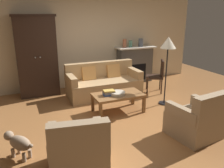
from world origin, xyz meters
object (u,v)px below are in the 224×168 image
Objects in this scene: armchair_near_left at (78,151)px; dog at (19,143)px; armoire at (37,56)px; couch at (103,84)px; fruit_bowl at (117,93)px; armchair_near_right at (196,121)px; mantel_vase_slate at (141,42)px; side_chair_wooden at (158,74)px; fireplace at (135,64)px; mantel_vase_jade at (130,44)px; mantel_vase_terracotta at (125,43)px; floor_lamp at (168,47)px; book_stack at (109,93)px; coffee_table at (118,96)px.

dog is (-0.75, 0.68, -0.07)m from armchair_near_left.
armchair_near_left is at bearing -87.68° from armoire.
couch reaches higher than fruit_bowl.
armoire is at bearing 124.03° from armchair_near_right.
mantel_vase_slate is 1.34m from side_chair_wooden.
fireplace is at bearing 1.51° from armoire.
mantel_vase_jade is at bearing 82.38° from armchair_near_right.
fireplace is at bearing 2.70° from mantel_vase_terracotta.
mantel_vase_terracotta is 0.29× the size of armchair_near_right.
floor_lamp is 3.65m from dog.
armchair_near_right is at bearing -56.06° from book_stack.
dog is (-1.88, -0.97, -0.23)m from book_stack.
coffee_table is 1.78m from side_chair_wooden.
armchair_near_left is (-1.34, -1.63, -0.05)m from coffee_table.
fireplace is at bearing 39.38° from dog.
fruit_bowl is 1.82m from side_chair_wooden.
couch is 2.13× the size of side_chair_wooden.
dog is at bearing -142.17° from mantel_vase_slate.
mantel_vase_slate is at bearing 37.83° from dog.
coffee_table is 2.49m from mantel_vase_jade.
armchair_near_left is at bearing -126.27° from mantel_vase_jade.
armchair_near_left is at bearing -127.96° from fireplace.
armchair_near_left reaches higher than fruit_bowl.
armchair_near_left is 0.98× the size of side_chair_wooden.
fruit_bowl is at bearing -130.28° from mantel_vase_slate.
armoire is at bearing 92.32° from armchair_near_left.
fruit_bowl is at bearing -151.80° from side_chair_wooden.
fireplace is at bearing 52.04° from armchair_near_left.
armoire is at bearing -178.66° from mantel_vase_terracotta.
floor_lamp is at bearing -91.55° from mantel_vase_jade.
mantel_vase_jade is 0.23× the size of armchair_near_left.
coffee_table is at bearing -4.42° from book_stack.
coffee_table is (1.48, -1.89, -0.69)m from armoire.
mantel_vase_jade reaches higher than armchair_near_left.
mantel_vase_slate reaches higher than book_stack.
coffee_table is at bearing 50.64° from armchair_near_left.
couch is at bearing -152.70° from mantel_vase_slate.
floor_lamp is at bearing -0.12° from coffee_table.
armchair_near_left is 1.84× the size of dog.
floor_lamp is (-0.23, -1.97, 0.82)m from fireplace.
dog is at bearing 168.92° from armchair_near_right.
side_chair_wooden is at bearing -12.06° from couch.
armchair_near_right is 2.97m from dog.
book_stack is 1.04× the size of mantel_vase_slate.
book_stack is (1.27, -1.87, -0.58)m from armoire.
floor_lamp is at bearing -44.81° from couch.
book_stack is at bearing 123.94° from armchair_near_right.
fruit_bowl is at bearing -119.49° from mantel_vase_terracotta.
fruit_bowl is at bearing 119.99° from armchair_near_right.
armoire is 2.38× the size of armchair_near_left.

